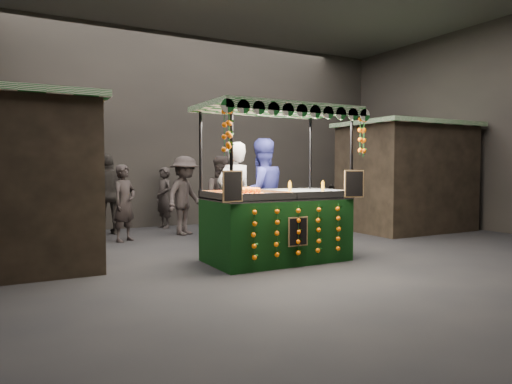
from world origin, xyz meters
TOP-DOWN VIEW (x-y plane):
  - ground at (0.00, 0.00)m, footprint 12.00×12.00m
  - market_hall at (0.00, 0.00)m, footprint 12.10×10.10m
  - neighbour_stall_right at (4.40, 1.50)m, footprint 3.00×2.20m
  - juice_stall at (-0.34, -0.30)m, footprint 2.58×1.52m
  - vendor_grey at (-0.68, 0.63)m, footprint 0.80×0.61m
  - vendor_blue at (-0.01, 0.85)m, footprint 1.02×0.80m
  - shopper_0 at (-2.06, 2.94)m, footprint 0.69×0.64m
  - shopper_1 at (-0.30, 1.90)m, footprint 1.02×0.89m
  - shopper_2 at (-2.14, 4.12)m, footprint 1.07×0.47m
  - shopper_3 at (-0.64, 3.25)m, footprint 1.32×1.19m
  - shopper_4 at (-2.66, 3.58)m, footprint 0.87×0.86m
  - shopper_5 at (3.92, 2.73)m, footprint 1.32×1.76m
  - shopper_6 at (-0.71, 4.60)m, footprint 0.48×0.62m

SIDE VIEW (x-z plane):
  - ground at x=0.00m, z-range 0.00..0.00m
  - shopper_4 at x=-2.66m, z-range 0.00..1.51m
  - shopper_6 at x=-0.71m, z-range 0.00..1.53m
  - juice_stall at x=-0.34m, z-range -0.48..2.02m
  - shopper_0 at x=-2.06m, z-range 0.00..1.58m
  - shopper_1 at x=-0.30m, z-range 0.00..1.76m
  - shopper_3 at x=-0.64m, z-range 0.00..1.78m
  - shopper_2 at x=-2.14m, z-range 0.00..1.82m
  - shopper_5 at x=3.92m, z-range 0.00..1.85m
  - vendor_grey at x=-0.68m, z-range 0.00..1.97m
  - vendor_blue at x=-0.01m, z-range 0.00..2.06m
  - neighbour_stall_right at x=4.40m, z-range 0.01..2.61m
  - market_hall at x=0.00m, z-range 0.86..5.91m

